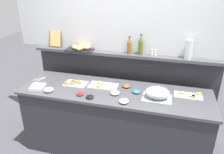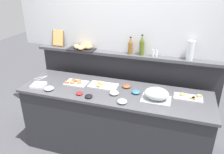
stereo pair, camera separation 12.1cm
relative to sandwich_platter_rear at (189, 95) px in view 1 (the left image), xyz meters
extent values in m
plane|color=#4C4C51|center=(-0.90, 0.50, -0.94)|extent=(12.00, 12.00, 0.00)
cube|color=#2D2D33|center=(-0.90, -0.10, -0.49)|extent=(2.37, 0.68, 0.89)
cube|color=#4C4C51|center=(-0.90, -0.10, -0.03)|extent=(2.41, 0.72, 0.03)
cube|color=#2D2D33|center=(-0.90, 0.44, -0.32)|extent=(2.64, 0.08, 1.24)
cube|color=#4C4C51|center=(-0.90, 0.39, 0.32)|extent=(2.64, 0.22, 0.04)
cube|color=silver|center=(-0.90, 0.46, 1.00)|extent=(3.24, 0.08, 1.32)
cube|color=silver|center=(-0.01, 0.00, -0.01)|extent=(0.33, 0.16, 0.01)
cube|color=tan|center=(0.03, -0.04, 0.00)|extent=(0.06, 0.05, 0.01)
cube|color=#66994C|center=(0.03, -0.04, 0.01)|extent=(0.06, 0.05, 0.01)
cube|color=tan|center=(0.03, -0.04, 0.02)|extent=(0.06, 0.05, 0.01)
cube|color=tan|center=(0.05, -0.03, 0.00)|extent=(0.06, 0.07, 0.01)
cube|color=#66994C|center=(0.05, -0.03, 0.01)|extent=(0.06, 0.07, 0.01)
cube|color=tan|center=(0.05, -0.03, 0.02)|extent=(0.06, 0.07, 0.01)
cube|color=tan|center=(-0.08, 0.02, 0.00)|extent=(0.07, 0.07, 0.01)
cube|color=#66994C|center=(-0.08, 0.02, 0.01)|extent=(0.07, 0.07, 0.01)
cube|color=tan|center=(-0.08, 0.02, 0.02)|extent=(0.07, 0.07, 0.01)
cube|color=tan|center=(0.11, 0.04, 0.00)|extent=(0.07, 0.06, 0.01)
cube|color=#66994C|center=(0.11, 0.04, 0.01)|extent=(0.07, 0.06, 0.01)
cube|color=tan|center=(0.11, 0.04, 0.02)|extent=(0.07, 0.06, 0.01)
cube|color=silver|center=(-1.46, -0.05, -0.01)|extent=(0.30, 0.20, 0.01)
cube|color=#AD7A47|center=(-1.41, -0.06, 0.00)|extent=(0.07, 0.06, 0.01)
cube|color=#D1664C|center=(-1.41, -0.06, 0.01)|extent=(0.07, 0.06, 0.01)
cube|color=#AD7A47|center=(-1.41, -0.06, 0.02)|extent=(0.07, 0.06, 0.01)
cube|color=#AD7A47|center=(-1.44, -0.01, 0.00)|extent=(0.06, 0.07, 0.01)
cube|color=#D1664C|center=(-1.44, -0.01, 0.01)|extent=(0.06, 0.07, 0.01)
cube|color=#AD7A47|center=(-1.44, -0.01, 0.02)|extent=(0.06, 0.07, 0.01)
cube|color=#AD7A47|center=(-1.49, -0.10, 0.00)|extent=(0.07, 0.07, 0.01)
cube|color=#D1664C|center=(-1.49, -0.10, 0.01)|extent=(0.07, 0.07, 0.01)
cube|color=#AD7A47|center=(-1.49, -0.10, 0.02)|extent=(0.07, 0.07, 0.01)
cube|color=#AD7A47|center=(-1.56, -0.11, 0.00)|extent=(0.06, 0.05, 0.01)
cube|color=#D1664C|center=(-1.56, -0.11, 0.01)|extent=(0.06, 0.05, 0.01)
cube|color=#AD7A47|center=(-1.56, -0.11, 0.02)|extent=(0.06, 0.05, 0.01)
cube|color=#AD7A47|center=(-1.51, -0.02, 0.00)|extent=(0.07, 0.06, 0.01)
cube|color=#D1664C|center=(-1.51, -0.02, 0.01)|extent=(0.07, 0.06, 0.01)
cube|color=#AD7A47|center=(-1.51, -0.02, 0.02)|extent=(0.07, 0.06, 0.01)
cube|color=#AD7A47|center=(-1.50, -0.05, 0.00)|extent=(0.06, 0.05, 0.01)
cube|color=#D1664C|center=(-1.50, -0.05, 0.01)|extent=(0.06, 0.05, 0.01)
cube|color=#AD7A47|center=(-1.50, -0.05, 0.02)|extent=(0.06, 0.05, 0.01)
cube|color=white|center=(-1.08, -0.01, -0.01)|extent=(0.38, 0.20, 0.01)
cube|color=tan|center=(-1.09, -0.01, 0.00)|extent=(0.06, 0.05, 0.01)
cube|color=#66994C|center=(-1.09, -0.01, 0.01)|extent=(0.06, 0.05, 0.01)
cube|color=tan|center=(-1.09, -0.01, 0.02)|extent=(0.06, 0.05, 0.01)
cube|color=tan|center=(-1.15, 0.02, 0.00)|extent=(0.05, 0.06, 0.01)
cube|color=#66994C|center=(-1.15, 0.02, 0.01)|extent=(0.05, 0.06, 0.01)
cube|color=tan|center=(-1.15, 0.02, 0.02)|extent=(0.05, 0.06, 0.01)
cube|color=tan|center=(-1.12, -0.08, 0.00)|extent=(0.07, 0.06, 0.01)
cube|color=#66994C|center=(-1.12, -0.08, 0.01)|extent=(0.07, 0.06, 0.01)
cube|color=tan|center=(-1.12, -0.08, 0.02)|extent=(0.07, 0.06, 0.01)
cube|color=#B7BABF|center=(-0.37, -0.16, 0.00)|extent=(0.34, 0.24, 0.01)
ellipsoid|color=silver|center=(-0.37, -0.16, 0.07)|extent=(0.28, 0.23, 0.14)
sphere|color=#B7BABF|center=(-0.37, -0.16, 0.15)|extent=(0.02, 0.02, 0.02)
ellipsoid|color=silver|center=(-1.70, -0.34, 0.01)|extent=(0.12, 0.12, 0.05)
ellipsoid|color=#BF4C3F|center=(-1.70, -0.34, 0.01)|extent=(0.09, 0.09, 0.03)
ellipsoid|color=silver|center=(-0.88, -0.19, 0.01)|extent=(0.11, 0.11, 0.05)
ellipsoid|color=#BF4C3F|center=(-0.88, -0.19, 0.00)|extent=(0.09, 0.09, 0.03)
ellipsoid|color=silver|center=(-0.73, -0.36, 0.01)|extent=(0.11, 0.11, 0.05)
ellipsoid|color=#599959|center=(-0.73, -0.36, 0.00)|extent=(0.09, 0.09, 0.03)
ellipsoid|color=brown|center=(-0.78, 0.04, 0.01)|extent=(0.11, 0.11, 0.04)
ellipsoid|color=teal|center=(-0.63, -0.08, 0.01)|extent=(0.11, 0.11, 0.04)
ellipsoid|color=red|center=(-1.28, -0.32, 0.00)|extent=(0.09, 0.09, 0.03)
ellipsoid|color=black|center=(-1.14, -0.36, 0.01)|extent=(0.09, 0.09, 0.03)
cylinder|color=#B7BABF|center=(-1.98, -0.06, -0.01)|extent=(0.05, 0.18, 0.01)
cylinder|color=#B7BABF|center=(-2.02, -0.04, -0.01)|extent=(0.12, 0.15, 0.01)
sphere|color=#B7BABF|center=(-1.96, 0.03, -0.01)|extent=(0.01, 0.01, 0.01)
cube|color=white|center=(-1.89, -0.28, 0.00)|extent=(0.20, 0.20, 0.03)
cylinder|color=#8E5B23|center=(-0.82, 0.36, 0.42)|extent=(0.06, 0.06, 0.16)
cone|color=#8E5B23|center=(-0.82, 0.36, 0.53)|extent=(0.05, 0.05, 0.06)
cylinder|color=black|center=(-0.82, 0.36, 0.57)|extent=(0.02, 0.02, 0.02)
cylinder|color=#56661E|center=(-0.67, 0.36, 0.44)|extent=(0.06, 0.06, 0.19)
cone|color=#56661E|center=(-0.67, 0.36, 0.57)|extent=(0.05, 0.05, 0.07)
cylinder|color=black|center=(-0.67, 0.36, 0.61)|extent=(0.03, 0.03, 0.02)
cylinder|color=white|center=(-0.51, 0.36, 0.38)|extent=(0.03, 0.03, 0.08)
cylinder|color=#B7BABF|center=(-0.51, 0.36, 0.42)|extent=(0.03, 0.03, 0.01)
cylinder|color=white|center=(-0.47, 0.36, 0.38)|extent=(0.03, 0.03, 0.08)
cylinder|color=#B7BABF|center=(-0.47, 0.36, 0.42)|extent=(0.03, 0.03, 0.01)
cube|color=black|center=(-1.54, 0.36, 0.35)|extent=(0.40, 0.26, 0.02)
ellipsoid|color=tan|center=(-1.42, 0.33, 0.39)|extent=(0.14, 0.15, 0.07)
ellipsoid|color=tan|center=(-1.51, 0.28, 0.39)|extent=(0.09, 0.12, 0.06)
ellipsoid|color=#B7844C|center=(-1.52, 0.37, 0.39)|extent=(0.17, 0.17, 0.07)
ellipsoid|color=tan|center=(-1.47, 0.39, 0.39)|extent=(0.14, 0.12, 0.06)
ellipsoid|color=tan|center=(-1.60, 0.32, 0.39)|extent=(0.16, 0.18, 0.06)
ellipsoid|color=#AD7A47|center=(-1.57, 0.31, 0.39)|extent=(0.14, 0.10, 0.06)
ellipsoid|color=#AD7A47|center=(-1.48, 0.42, 0.39)|extent=(0.16, 0.15, 0.05)
ellipsoid|color=tan|center=(-1.50, 0.31, 0.39)|extent=(0.11, 0.14, 0.06)
cube|color=brown|center=(-1.94, 0.40, 0.47)|extent=(0.20, 0.07, 0.26)
cube|color=#E0B766|center=(-1.94, 0.39, 0.47)|extent=(0.17, 0.06, 0.22)
cylinder|color=silver|center=(-0.05, 0.36, 0.47)|extent=(0.09, 0.09, 0.25)
camera|label=1|loc=(-0.29, -2.51, 1.30)|focal=35.59mm
camera|label=2|loc=(-0.17, -2.47, 1.30)|focal=35.59mm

